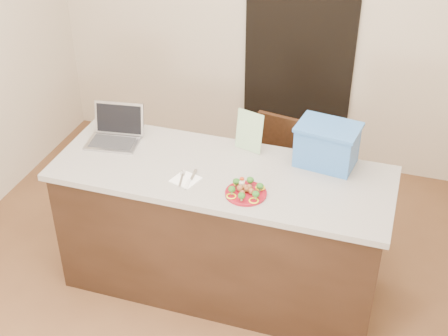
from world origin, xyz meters
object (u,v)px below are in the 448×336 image
(chair, at_px, (278,170))
(plate, at_px, (246,193))
(island, at_px, (222,230))
(blue_box, at_px, (327,145))
(laptop, at_px, (116,131))
(napkin, at_px, (186,180))
(yogurt_bottle, at_px, (242,185))

(chair, bearing_deg, plate, -79.72)
(island, xyz_separation_m, blue_box, (0.58, 0.27, 0.59))
(laptop, bearing_deg, plate, -26.90)
(laptop, relative_size, blue_box, 0.89)
(napkin, relative_size, laptop, 0.41)
(island, relative_size, chair, 2.31)
(plate, relative_size, laptop, 0.67)
(island, height_order, chair, island)
(island, bearing_deg, chair, 74.78)
(plate, bearing_deg, chair, 90.63)
(chair, bearing_deg, blue_box, -40.03)
(plate, xyz_separation_m, chair, (-0.01, 0.91, -0.42))
(island, relative_size, plate, 8.62)
(plate, distance_m, chair, 1.00)
(chair, bearing_deg, yogurt_bottle, -82.13)
(blue_box, height_order, chair, blue_box)
(island, height_order, blue_box, blue_box)
(laptop, xyz_separation_m, chair, (0.96, 0.58, -0.48))
(laptop, xyz_separation_m, blue_box, (1.34, 0.13, 0.07))
(chair, bearing_deg, napkin, -102.99)
(yogurt_bottle, bearing_deg, island, 139.60)
(napkin, distance_m, chair, 1.04)
(island, height_order, yogurt_bottle, yogurt_bottle)
(island, distance_m, laptop, 0.93)
(yogurt_bottle, height_order, laptop, laptop)
(yogurt_bottle, xyz_separation_m, laptop, (-0.93, 0.29, 0.03))
(plate, distance_m, napkin, 0.38)
(plate, distance_m, blue_box, 0.61)
(laptop, distance_m, blue_box, 1.35)
(island, height_order, plate, plate)
(napkin, xyz_separation_m, chair, (0.37, 0.88, -0.42))
(island, bearing_deg, laptop, 169.42)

